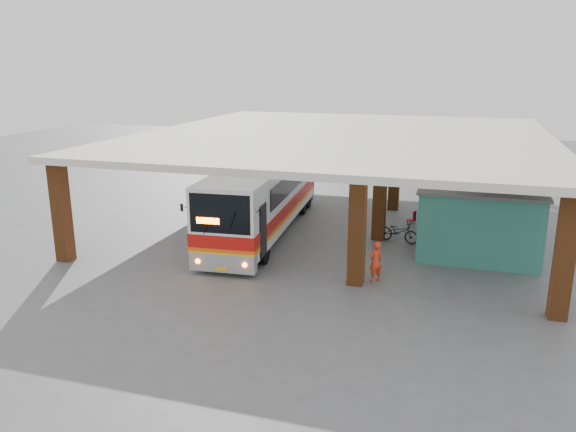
% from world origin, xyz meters
% --- Properties ---
extents(ground, '(90.00, 90.00, 0.00)m').
position_xyz_m(ground, '(0.00, 0.00, 0.00)').
color(ground, '#515154').
rests_on(ground, ground).
extents(brick_columns, '(20.10, 21.60, 4.35)m').
position_xyz_m(brick_columns, '(1.43, 5.00, 2.17)').
color(brick_columns, brown).
rests_on(brick_columns, ground).
extents(canopy_roof, '(21.00, 23.00, 0.30)m').
position_xyz_m(canopy_roof, '(0.50, 6.50, 4.50)').
color(canopy_roof, silver).
rests_on(canopy_roof, brick_columns).
extents(shop_building, '(5.20, 8.20, 3.11)m').
position_xyz_m(shop_building, '(7.49, 4.00, 1.56)').
color(shop_building, '#2D7162').
rests_on(shop_building, ground).
extents(coach_bus, '(3.71, 13.30, 3.83)m').
position_xyz_m(coach_bus, '(-2.69, 2.51, 1.90)').
color(coach_bus, white).
rests_on(coach_bus, ground).
extents(motorcycle, '(2.08, 1.18, 1.03)m').
position_xyz_m(motorcycle, '(3.99, 2.79, 0.52)').
color(motorcycle, black).
rests_on(motorcycle, ground).
extents(pedestrian, '(0.70, 0.69, 1.63)m').
position_xyz_m(pedestrian, '(3.68, -2.54, 0.82)').
color(pedestrian, red).
rests_on(pedestrian, ground).
extents(red_chair, '(0.47, 0.47, 0.72)m').
position_xyz_m(red_chair, '(4.38, 6.20, 0.33)').
color(red_chair, '#B6131F').
rests_on(red_chair, ground).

